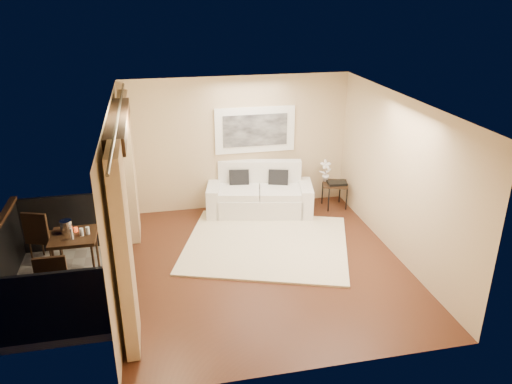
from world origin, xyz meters
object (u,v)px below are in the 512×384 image
object	(u,v)px
sofa	(260,195)
balcony_chair_far	(40,234)
bistro_table	(74,240)
orchid	(326,171)
side_table	(335,186)
balcony_chair_near	(52,287)
ice_bucket	(66,227)

from	to	relation	value
sofa	balcony_chair_far	xyz separation A→B (m)	(-3.94, -1.30, 0.20)
bistro_table	balcony_chair_far	bearing A→B (deg)	133.85
orchid	bistro_table	world-z (taller)	orchid
side_table	orchid	xyz separation A→B (m)	(-0.17, 0.14, 0.29)
orchid	balcony_chair_near	world-z (taller)	orchid
ice_bucket	balcony_chair_near	bearing A→B (deg)	-93.88
bistro_table	balcony_chair_near	world-z (taller)	balcony_chair_near
sofa	ice_bucket	bearing A→B (deg)	-139.77
sofa	balcony_chair_far	distance (m)	4.16
balcony_chair_near	orchid	bearing A→B (deg)	31.07
sofa	side_table	bearing A→B (deg)	8.59
bistro_table	ice_bucket	bearing A→B (deg)	132.53
side_table	ice_bucket	xyz separation A→B (m)	(-4.99, -1.74, 0.43)
bistro_table	side_table	bearing A→B (deg)	20.77
sofa	balcony_chair_far	size ratio (longest dim) A/B	2.31
sofa	balcony_chair_near	size ratio (longest dim) A/B	2.29
side_table	orchid	size ratio (longest dim) A/B	1.32
bistro_table	ice_bucket	distance (m)	0.24
sofa	orchid	world-z (taller)	sofa
balcony_chair_far	orchid	bearing A→B (deg)	-146.39
bistro_table	balcony_chair_near	size ratio (longest dim) A/B	0.82
bistro_table	balcony_chair_far	size ratio (longest dim) A/B	0.83
bistro_table	ice_bucket	size ratio (longest dim) A/B	3.98
balcony_chair_near	sofa	bearing A→B (deg)	39.83
ice_bucket	orchid	bearing A→B (deg)	21.30
side_table	balcony_chair_far	world-z (taller)	balcony_chair_far
balcony_chair_near	bistro_table	bearing A→B (deg)	79.49
balcony_chair_near	ice_bucket	world-z (taller)	ice_bucket
orchid	ice_bucket	distance (m)	5.18
bistro_table	balcony_chair_far	xyz separation A→B (m)	(-0.63, 0.65, -0.16)
side_table	sofa	bearing A→B (deg)	176.59
orchid	balcony_chair_far	bearing A→B (deg)	-165.94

